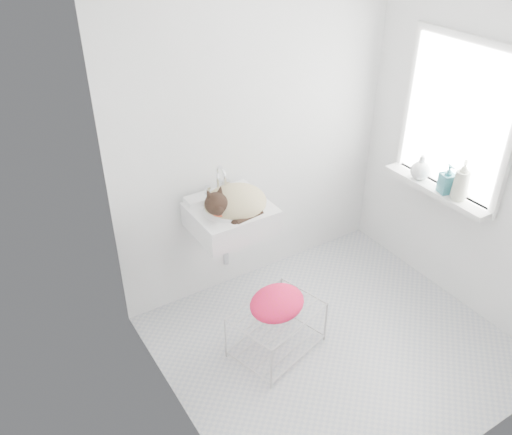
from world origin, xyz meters
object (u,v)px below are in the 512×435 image
wire_rack (277,332)px  bottle_b (445,192)px  cat (233,203)px  bottle_a (457,199)px  bottle_c (419,178)px  sink (231,207)px

wire_rack → bottle_b: bearing=-3.3°
cat → bottle_b: bearing=-16.4°
bottle_a → bottle_b: (0.00, 0.11, 0.00)m
bottle_c → bottle_a: bearing=-90.0°
bottle_a → cat: bearing=152.2°
sink → bottle_c: bearing=-15.5°
wire_rack → bottle_b: 1.52m
wire_rack → cat: bearing=90.9°
bottle_a → bottle_b: bottle_a is taller
wire_rack → bottle_b: (1.35, -0.08, 0.70)m
sink → wire_rack: sink is taller
wire_rack → bottle_a: (1.35, -0.19, 0.70)m
wire_rack → bottle_a: 1.53m
cat → bottle_b: 1.49m
bottle_b → bottle_c: bottle_b is taller
sink → bottle_c: 1.42m
wire_rack → bottle_b: bottle_b is taller
cat → wire_rack: 0.91m
cat → bottle_a: cat is taller
bottle_a → bottle_b: size_ratio=1.16×
wire_rack → bottle_c: bottle_c is taller
cat → wire_rack: size_ratio=0.83×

